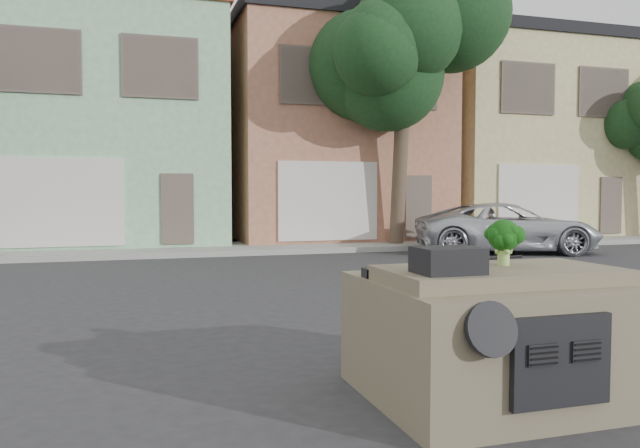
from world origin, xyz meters
name	(u,v)px	position (x,y,z in m)	size (l,w,h in m)	color
ground_plane	(361,325)	(0.00, 0.00, 0.00)	(120.00, 120.00, 0.00)	#303033
sidewalk	(232,249)	(0.00, 10.50, 0.07)	(40.00, 3.00, 0.15)	gray
townhouse_mint	(107,130)	(-3.50, 14.50, 3.77)	(7.20, 8.20, 7.55)	#8FC394
townhouse_tan	(322,136)	(4.00, 14.50, 3.77)	(7.20, 8.20, 7.55)	#AC6E53
townhouse_beige	(499,141)	(11.50, 14.50, 3.77)	(7.20, 8.20, 7.55)	#C9BC81
silver_pickup	(507,253)	(7.39, 7.72, 0.00)	(2.35, 5.09, 1.42)	silver
tree_near	(400,108)	(5.00, 9.80, 4.25)	(4.40, 4.00, 8.50)	#173819
car_dashboard	(488,331)	(0.00, -3.00, 0.56)	(2.00, 1.80, 1.12)	#6B6148
instrument_hump	(448,260)	(-0.58, -3.35, 1.22)	(0.48, 0.38, 0.20)	black
wiper_arm	(493,258)	(0.28, -2.62, 1.13)	(0.70, 0.03, 0.02)	black
broccoli	(504,242)	(0.12, -3.03, 1.32)	(0.33, 0.33, 0.40)	#0F390C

